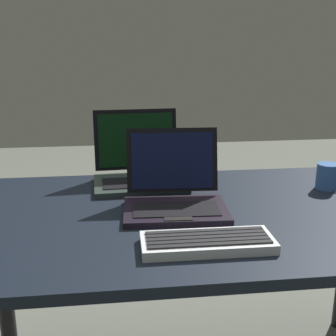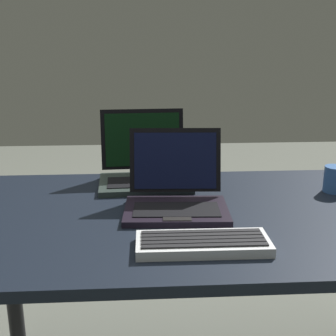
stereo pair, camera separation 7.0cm
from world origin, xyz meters
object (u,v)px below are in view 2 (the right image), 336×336
at_px(external_keyboard, 203,243).
at_px(laptop_rear, 144,169).
at_px(coffee_mug, 336,179).
at_px(laptop_front, 176,195).

bearing_deg(external_keyboard, laptop_rear, 104.47).
bearing_deg(external_keyboard, coffee_mug, 38.06).
xyz_separation_m(laptop_front, coffee_mug, (0.55, 0.13, -0.00)).
height_order(laptop_front, external_keyboard, laptop_front).
bearing_deg(coffee_mug, laptop_front, -166.83).
relative_size(laptop_front, laptop_rear, 0.95).
distance_m(laptop_rear, coffee_mug, 0.66).
height_order(laptop_rear, coffee_mug, laptop_rear).
height_order(laptop_front, laptop_rear, laptop_rear).
bearing_deg(laptop_rear, external_keyboard, -75.53).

